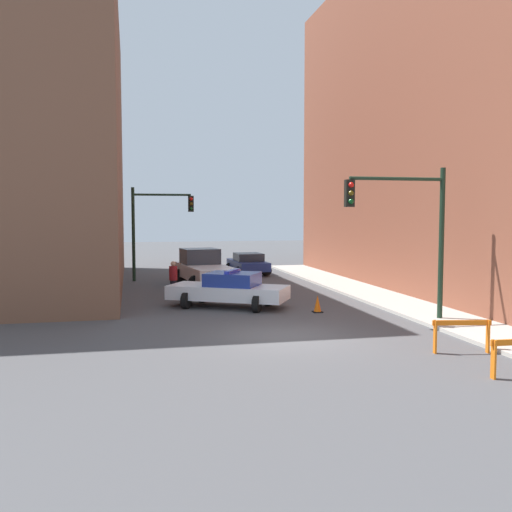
% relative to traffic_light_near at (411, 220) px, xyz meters
% --- Properties ---
extents(ground_plane, '(120.00, 120.00, 0.00)m').
position_rel_traffic_light_near_xyz_m(ground_plane, '(-4.73, -1.24, -3.53)').
color(ground_plane, '#4C4C4F').
extents(sidewalk_right, '(2.40, 44.00, 0.12)m').
position_rel_traffic_light_near_xyz_m(sidewalk_right, '(1.47, -1.24, -3.47)').
color(sidewalk_right, '#B2ADA3').
rests_on(sidewalk_right, ground_plane).
extents(building_right, '(12.00, 28.00, 16.85)m').
position_rel_traffic_light_near_xyz_m(building_right, '(8.67, 6.76, 4.89)').
color(building_right, brown).
rests_on(building_right, ground_plane).
extents(traffic_light_near, '(3.64, 0.35, 5.20)m').
position_rel_traffic_light_near_xyz_m(traffic_light_near, '(0.00, 0.00, 0.00)').
color(traffic_light_near, black).
rests_on(traffic_light_near, sidewalk_right).
extents(traffic_light_far, '(3.44, 0.35, 5.20)m').
position_rel_traffic_light_near_xyz_m(traffic_light_far, '(-8.03, 14.50, -0.13)').
color(traffic_light_far, black).
rests_on(traffic_light_far, ground_plane).
extents(police_car, '(5.00, 3.93, 1.52)m').
position_rel_traffic_light_near_xyz_m(police_car, '(-5.48, 4.55, -2.81)').
color(police_car, white).
rests_on(police_car, ground_plane).
extents(white_truck, '(3.11, 5.62, 1.90)m').
position_rel_traffic_light_near_xyz_m(white_truck, '(-5.60, 11.44, -2.62)').
color(white_truck, silver).
rests_on(white_truck, ground_plane).
extents(parked_car_near, '(2.38, 4.36, 1.31)m').
position_rel_traffic_light_near_xyz_m(parked_car_near, '(-2.18, 16.72, -2.86)').
color(parked_car_near, navy).
rests_on(parked_car_near, ground_plane).
extents(pedestrian_crossing, '(0.51, 0.51, 1.66)m').
position_rel_traffic_light_near_xyz_m(pedestrian_crossing, '(-7.49, 7.39, -2.67)').
color(pedestrian_crossing, black).
rests_on(pedestrian_crossing, ground_plane).
extents(barrier_mid, '(1.58, 0.43, 0.90)m').
position_rel_traffic_light_near_xyz_m(barrier_mid, '(-0.68, -4.25, -2.91)').
color(barrier_mid, orange).
rests_on(barrier_mid, ground_plane).
extents(traffic_cone, '(0.36, 0.36, 0.66)m').
position_rel_traffic_light_near_xyz_m(traffic_cone, '(-2.41, 2.66, -3.21)').
color(traffic_cone, black).
rests_on(traffic_cone, ground_plane).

